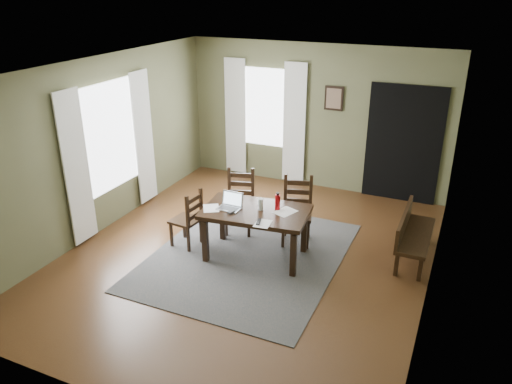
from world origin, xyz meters
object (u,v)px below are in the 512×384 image
at_px(dining_table, 256,216).
at_px(water_bottle, 278,202).
at_px(chair_back_left, 240,202).
at_px(chair_back_right, 297,211).
at_px(laptop, 231,204).
at_px(chair_end, 188,219).
at_px(bench, 412,232).

distance_m(dining_table, water_bottle, 0.37).
height_order(chair_back_left, chair_back_right, chair_back_right).
distance_m(chair_back_right, laptop, 1.09).
height_order(chair_end, bench, chair_end).
bearing_deg(bench, chair_end, 107.47).
bearing_deg(chair_back_right, laptop, -149.93).
bearing_deg(dining_table, chair_back_right, 54.56).
distance_m(chair_end, water_bottle, 1.41).
bearing_deg(chair_back_right, water_bottle, -117.05).
relative_size(chair_back_right, laptop, 3.15).
height_order(dining_table, chair_back_left, chair_back_left).
xyz_separation_m(chair_back_right, water_bottle, (-0.11, -0.54, 0.36)).
bearing_deg(dining_table, water_bottle, 21.50).
relative_size(dining_table, chair_back_right, 1.52).
bearing_deg(water_bottle, chair_end, -168.93).
bearing_deg(chair_back_right, bench, -9.75).
xyz_separation_m(dining_table, chair_back_left, (-0.57, 0.66, -0.16)).
bearing_deg(dining_table, bench, 16.35).
xyz_separation_m(chair_back_right, laptop, (-0.73, -0.76, 0.30)).
distance_m(chair_end, laptop, 0.78).
xyz_separation_m(dining_table, chair_end, (-1.05, -0.11, -0.21)).
xyz_separation_m(dining_table, water_bottle, (0.27, 0.14, 0.21)).
bearing_deg(chair_back_left, laptop, -90.13).
distance_m(dining_table, chair_back_left, 0.89).
bearing_deg(laptop, chair_back_left, 107.60).
relative_size(chair_back_left, bench, 0.79).
bearing_deg(laptop, dining_table, 12.92).
height_order(chair_back_left, laptop, chair_back_left).
bearing_deg(chair_end, water_bottle, 106.77).
bearing_deg(bench, chair_back_left, 94.37).
distance_m(laptop, water_bottle, 0.66).
relative_size(dining_table, chair_back_left, 1.56).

